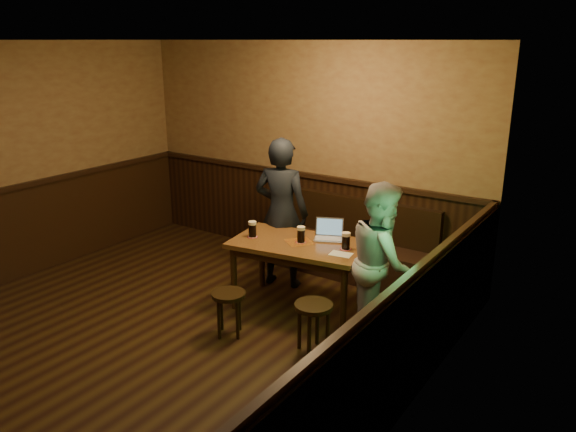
% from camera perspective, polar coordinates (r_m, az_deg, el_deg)
% --- Properties ---
extents(room, '(5.04, 6.04, 2.84)m').
position_cam_1_polar(room, '(5.29, -14.80, -0.76)').
color(room, black).
rests_on(room, ground).
extents(bench, '(2.20, 0.50, 0.95)m').
position_cam_1_polar(bench, '(7.00, 6.09, -3.48)').
color(bench, black).
rests_on(bench, ground).
extents(pub_table, '(1.52, 1.02, 0.76)m').
position_cam_1_polar(pub_table, '(5.98, 1.15, -3.55)').
color(pub_table, '#543118').
rests_on(pub_table, ground).
extents(stool_left, '(0.40, 0.40, 0.45)m').
position_cam_1_polar(stool_left, '(5.58, -6.04, -8.59)').
color(stool_left, black).
rests_on(stool_left, ground).
extents(stool_right, '(0.44, 0.44, 0.48)m').
position_cam_1_polar(stool_right, '(5.27, 2.61, -9.85)').
color(stool_right, black).
rests_on(stool_right, ground).
extents(pint_left, '(0.12, 0.12, 0.18)m').
position_cam_1_polar(pint_left, '(6.08, -3.63, -1.34)').
color(pint_left, '#A41436').
rests_on(pint_left, pub_table).
extents(pint_mid, '(0.11, 0.11, 0.18)m').
position_cam_1_polar(pint_mid, '(5.91, 1.33, -1.89)').
color(pint_mid, '#A41436').
rests_on(pint_mid, pub_table).
extents(pint_right, '(0.12, 0.12, 0.18)m').
position_cam_1_polar(pint_right, '(5.75, 5.91, -2.52)').
color(pint_right, '#A41436').
rests_on(pint_right, pub_table).
extents(laptop, '(0.37, 0.34, 0.21)m').
position_cam_1_polar(laptop, '(6.05, 4.17, -1.79)').
color(laptop, silver).
rests_on(laptop, pub_table).
extents(menu, '(0.24, 0.18, 0.00)m').
position_cam_1_polar(menu, '(5.63, 5.40, -3.88)').
color(menu, silver).
rests_on(menu, pub_table).
extents(person_suit, '(0.73, 0.56, 1.77)m').
position_cam_1_polar(person_suit, '(6.50, -0.66, 0.31)').
color(person_suit, black).
rests_on(person_suit, ground).
extents(person_grey, '(0.90, 0.96, 1.56)m').
position_cam_1_polar(person_grey, '(5.43, 9.48, -4.63)').
color(person_grey, '#9A9A9F').
rests_on(person_grey, ground).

